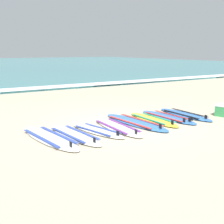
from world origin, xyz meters
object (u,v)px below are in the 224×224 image
object	(u,v)px
surfboard_1	(75,135)
surfboard_5	(153,120)
cooler_box	(222,110)
surfboard_0	(50,138)
surfboard_4	(135,122)
surfboard_3	(117,127)
surfboard_6	(168,117)
surfboard_7	(185,114)
surfboard_2	(97,131)

from	to	relation	value
surfboard_1	surfboard_5	world-z (taller)	same
surfboard_5	cooler_box	world-z (taller)	cooler_box
surfboard_0	surfboard_4	size ratio (longest dim) A/B	0.98
cooler_box	surfboard_3	bearing A→B (deg)	173.09
surfboard_4	surfboard_6	xyz separation A→B (m)	(1.24, 0.00, 0.00)
surfboard_3	surfboard_4	world-z (taller)	same
surfboard_5	surfboard_4	bearing A→B (deg)	178.10
surfboard_0	cooler_box	distance (m)	5.59
surfboard_0	surfboard_7	world-z (taller)	same
surfboard_6	cooler_box	bearing A→B (deg)	-20.76
surfboard_0	surfboard_7	bearing A→B (deg)	2.05
surfboard_4	surfboard_7	world-z (taller)	same
surfboard_2	surfboard_3	size ratio (longest dim) A/B	0.86
surfboard_2	surfboard_7	world-z (taller)	same
surfboard_0	surfboard_6	bearing A→B (deg)	2.62
surfboard_1	surfboard_3	distance (m)	1.28
surfboard_6	cooler_box	xyz separation A→B (m)	(1.71, -0.65, 0.16)
surfboard_3	surfboard_7	distance (m)	2.69
surfboard_2	surfboard_4	bearing A→B (deg)	9.71
surfboard_1	cooler_box	xyz separation A→B (m)	(4.97, -0.37, 0.16)
surfboard_1	surfboard_7	world-z (taller)	same
surfboard_7	surfboard_3	bearing A→B (deg)	-175.97
surfboard_4	surfboard_6	size ratio (longest dim) A/B	1.15
surfboard_2	surfboard_7	size ratio (longest dim) A/B	0.89
surfboard_2	surfboard_4	size ratio (longest dim) A/B	0.75
surfboard_4	surfboard_5	distance (m)	0.64
surfboard_6	surfboard_4	bearing A→B (deg)	-179.92
surfboard_2	surfboard_5	bearing A→B (deg)	6.04
surfboard_0	surfboard_4	bearing A→B (deg)	3.82
surfboard_1	surfboard_3	xyz separation A→B (m)	(1.28, 0.08, -0.00)
surfboard_2	surfboard_6	xyz separation A→B (m)	(2.61, 0.24, 0.00)
surfboard_3	surfboard_0	bearing A→B (deg)	179.21
surfboard_0	surfboard_4	distance (m)	2.62
surfboard_4	surfboard_6	world-z (taller)	same
surfboard_2	surfboard_3	distance (m)	0.63
surfboard_0	surfboard_1	size ratio (longest dim) A/B	1.14
surfboard_4	cooler_box	distance (m)	3.03
surfboard_0	surfboard_5	distance (m)	3.26
surfboard_0	surfboard_3	world-z (taller)	same
surfboard_7	surfboard_0	bearing A→B (deg)	-177.95
surfboard_0	surfboard_2	xyz separation A→B (m)	(1.25, -0.06, 0.00)
surfboard_3	surfboard_6	bearing A→B (deg)	5.85
surfboard_4	surfboard_6	distance (m)	1.24
surfboard_3	surfboard_6	xyz separation A→B (m)	(1.97, 0.20, 0.00)
surfboard_7	surfboard_4	bearing A→B (deg)	179.67
surfboard_0	surfboard_1	distance (m)	0.61
surfboard_0	surfboard_6	world-z (taller)	same
surfboard_1	surfboard_4	xyz separation A→B (m)	(2.02, 0.28, -0.00)
surfboard_7	cooler_box	size ratio (longest dim) A/B	4.25
surfboard_1	surfboard_4	size ratio (longest dim) A/B	0.86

